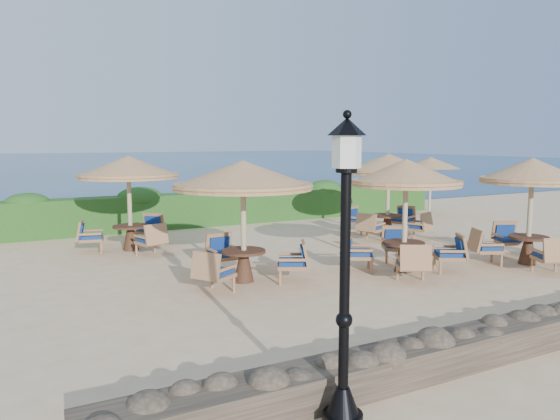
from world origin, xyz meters
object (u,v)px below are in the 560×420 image
(extra_parasol, at_px, (431,163))
(cafe_set_4, at_px, (388,180))
(cafe_set_1, at_px, (405,197))
(cafe_set_2, at_px, (531,195))
(cafe_set_0, at_px, (243,193))
(cafe_set_3, at_px, (129,183))
(lamp_post, at_px, (345,287))

(extra_parasol, relative_size, cafe_set_4, 0.84)
(cafe_set_1, bearing_deg, extra_parasol, 43.21)
(cafe_set_2, bearing_deg, extra_parasol, 62.40)
(cafe_set_0, bearing_deg, cafe_set_4, 24.86)
(cafe_set_3, distance_m, cafe_set_4, 7.95)
(cafe_set_0, height_order, cafe_set_3, same)
(cafe_set_2, bearing_deg, lamp_post, -153.42)
(cafe_set_0, height_order, cafe_set_2, same)
(extra_parasol, distance_m, cafe_set_4, 5.49)
(extra_parasol, bearing_deg, lamp_post, -136.40)
(lamp_post, relative_size, cafe_set_3, 1.17)
(cafe_set_0, distance_m, cafe_set_3, 4.86)
(cafe_set_3, bearing_deg, extra_parasol, 5.81)
(extra_parasol, xyz_separation_m, cafe_set_0, (-11.01, -5.93, -0.21))
(lamp_post, height_order, cafe_set_1, lamp_post)
(lamp_post, height_order, extra_parasol, lamp_post)
(lamp_post, bearing_deg, cafe_set_0, 75.31)
(cafe_set_2, bearing_deg, cafe_set_3, 142.30)
(cafe_set_1, height_order, cafe_set_3, same)
(extra_parasol, relative_size, cafe_set_0, 0.79)
(cafe_set_0, xyz_separation_m, cafe_set_2, (6.98, -1.79, -0.23))
(cafe_set_0, bearing_deg, cafe_set_3, 106.39)
(lamp_post, relative_size, cafe_set_2, 1.17)
(cafe_set_4, bearing_deg, cafe_set_0, -155.14)
(extra_parasol, distance_m, cafe_set_0, 12.50)
(lamp_post, xyz_separation_m, cafe_set_1, (5.31, 5.15, 0.21))
(lamp_post, height_order, cafe_set_0, lamp_post)
(extra_parasol, height_order, cafe_set_1, cafe_set_1)
(cafe_set_2, bearing_deg, cafe_set_0, 165.64)
(cafe_set_0, distance_m, cafe_set_2, 7.20)
(lamp_post, distance_m, cafe_set_4, 12.07)
(cafe_set_3, bearing_deg, cafe_set_1, -47.64)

